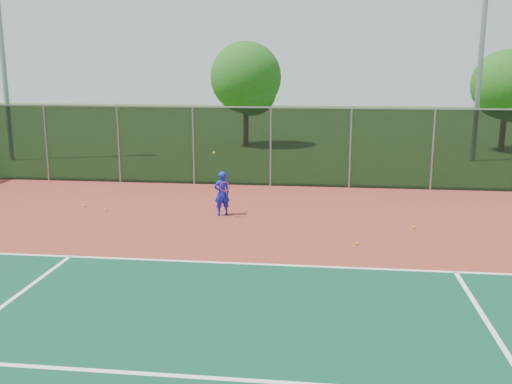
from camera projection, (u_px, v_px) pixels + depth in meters
ground at (375, 329)px, 10.00m from camera, size 120.00×120.00×0.00m
court_apron at (367, 286)px, 11.94m from camera, size 30.00×20.00×0.02m
fence_back at (350, 147)px, 21.31m from camera, size 30.00×0.06×3.03m
tennis_player at (222, 193)px, 17.48m from camera, size 0.60×0.68×1.97m
practice_ball_0 at (357, 243)px, 14.67m from camera, size 0.07×0.07×0.07m
practice_ball_1 at (106, 210)px, 18.10m from camera, size 0.07×0.07×0.07m
practice_ball_3 at (84, 206)px, 18.64m from camera, size 0.07×0.07×0.07m
practice_ball_4 at (414, 227)px, 16.15m from camera, size 0.07×0.07×0.07m
floodlight_n at (485, 5)px, 26.34m from camera, size 0.90×0.40×13.00m
tree_back_left at (247, 81)px, 32.45m from camera, size 4.06×4.06×5.96m
tree_back_mid at (509, 88)px, 30.18m from camera, size 3.72×3.72×5.46m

